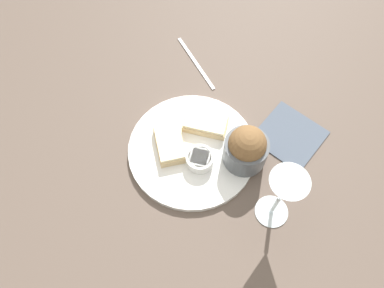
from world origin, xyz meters
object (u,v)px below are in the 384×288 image
(cheese_toast_far, at_px, (205,124))
(wine_glass, at_px, (284,191))
(cheese_toast_near, at_px, (170,144))
(napkin, at_px, (290,135))
(salad_bowl, at_px, (246,148))
(sauce_ramekin, at_px, (200,159))
(fork, at_px, (196,62))

(cheese_toast_far, relative_size, wine_glass, 0.66)
(cheese_toast_near, xyz_separation_m, wine_glass, (-0.26, -0.01, 0.09))
(wine_glass, distance_m, napkin, 0.22)
(salad_bowl, xyz_separation_m, cheese_toast_far, (0.11, -0.01, -0.03))
(sauce_ramekin, bearing_deg, wine_glass, -178.62)
(sauce_ramekin, bearing_deg, cheese_toast_far, -61.54)
(sauce_ramekin, distance_m, cheese_toast_far, 0.09)
(wine_glass, height_order, fork, wine_glass)
(sauce_ramekin, relative_size, cheese_toast_near, 0.55)
(wine_glass, bearing_deg, cheese_toast_far, -18.36)
(salad_bowl, height_order, cheese_toast_far, salad_bowl)
(cheese_toast_near, height_order, napkin, cheese_toast_near)
(sauce_ramekin, bearing_deg, cheese_toast_near, 7.60)
(salad_bowl, bearing_deg, cheese_toast_near, 27.79)
(sauce_ramekin, height_order, cheese_toast_near, sauce_ramekin)
(salad_bowl, bearing_deg, cheese_toast_far, -6.56)
(napkin, bearing_deg, cheese_toast_far, 32.46)
(wine_glass, distance_m, fork, 0.44)
(salad_bowl, relative_size, napkin, 0.73)
(wine_glass, relative_size, napkin, 1.20)
(cheese_toast_far, distance_m, fork, 0.20)
(wine_glass, bearing_deg, salad_bowl, -28.87)
(cheese_toast_far, xyz_separation_m, wine_glass, (-0.23, 0.07, 0.09))
(cheese_toast_near, distance_m, napkin, 0.28)
(sauce_ramekin, height_order, wine_glass, wine_glass)
(cheese_toast_far, xyz_separation_m, fork, (0.13, -0.14, -0.02))
(salad_bowl, distance_m, cheese_toast_far, 0.12)
(cheese_toast_far, bearing_deg, napkin, -147.54)
(salad_bowl, xyz_separation_m, fork, (0.25, -0.16, -0.06))
(cheese_toast_near, height_order, fork, cheese_toast_near)
(sauce_ramekin, bearing_deg, napkin, -123.43)
(napkin, bearing_deg, sauce_ramekin, 56.57)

